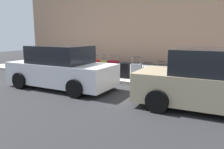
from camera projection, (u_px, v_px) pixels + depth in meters
ground_plane at (112, 83)px, 9.60m from camera, size 40.00×40.00×0.00m
sidewalk_curb at (134, 73)px, 11.75m from camera, size 18.00×5.00×0.14m
suitcase_maroon_0 at (201, 75)px, 8.55m from camera, size 0.49×0.30×1.00m
suitcase_olive_1 at (185, 78)px, 8.73m from camera, size 0.47×0.23×0.75m
suitcase_red_2 at (173, 75)px, 8.99m from camera, size 0.38×0.28×0.85m
suitcase_teal_3 at (161, 74)px, 9.24m from camera, size 0.45×0.24×0.86m
suitcase_navy_4 at (148, 74)px, 9.42m from camera, size 0.50×0.24×0.80m
suitcase_silver_5 at (136, 72)px, 9.72m from camera, size 0.48×0.27×1.00m
suitcase_black_6 at (124, 71)px, 9.94m from camera, size 0.51×0.21×0.74m
suitcase_maroon_7 at (114, 69)px, 10.28m from camera, size 0.50×0.21×1.00m
suitcase_olive_8 at (104, 68)px, 10.54m from camera, size 0.38×0.26×1.02m
suitcase_red_9 at (96, 67)px, 10.78m from camera, size 0.39×0.25×0.98m
fire_hydrant at (84, 66)px, 11.04m from camera, size 0.39×0.21×0.74m
bollard_post at (72, 65)px, 11.20m from camera, size 0.15×0.15×0.81m
parked_car_beige_0 at (213, 82)px, 6.11m from camera, size 4.27×2.14×1.71m
parked_car_white_1 at (61, 68)px, 8.64m from camera, size 4.34×1.97×1.67m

